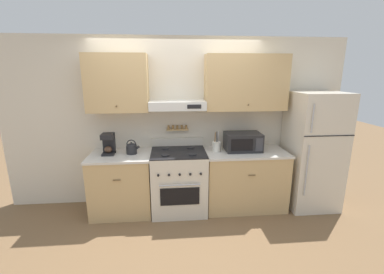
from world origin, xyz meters
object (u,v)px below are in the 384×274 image
stove_range (179,181)px  tea_kettle (132,148)px  coffee_maker (109,144)px  utensil_crock (216,146)px  refrigerator (313,151)px  microwave (243,142)px

stove_range → tea_kettle: (-0.67, 0.04, 0.51)m
coffee_maker → utensil_crock: (1.56, -0.03, -0.07)m
tea_kettle → utensil_crock: (1.23, 0.00, -0.01)m
stove_range → coffee_maker: bearing=176.1°
refrigerator → coffee_maker: (-3.03, 0.08, 0.16)m
stove_range → tea_kettle: tea_kettle is taller
tea_kettle → coffee_maker: (-0.32, 0.03, 0.07)m
stove_range → refrigerator: refrigerator is taller
microwave → refrigerator: bearing=-3.8°
microwave → utensil_crock: utensil_crock is taller
stove_range → utensil_crock: (0.56, 0.04, 0.51)m
microwave → coffee_maker: bearing=179.8°
refrigerator → microwave: bearing=176.2°
stove_range → refrigerator: (2.04, -0.01, 0.42)m
refrigerator → coffee_maker: refrigerator is taller
tea_kettle → coffee_maker: 0.33m
tea_kettle → microwave: size_ratio=0.40×
tea_kettle → coffee_maker: size_ratio=0.69×
stove_range → utensil_crock: utensil_crock is taller
stove_range → coffee_maker: coffee_maker is taller
stove_range → utensil_crock: 0.76m
stove_range → utensil_crock: size_ratio=3.48×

